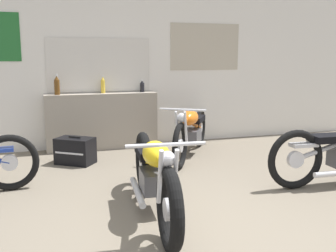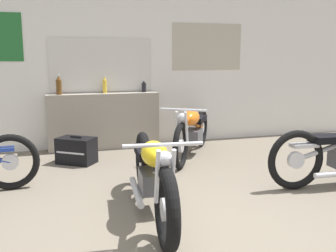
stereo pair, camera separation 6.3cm
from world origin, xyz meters
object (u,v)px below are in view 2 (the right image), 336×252
at_px(motorcycle_orange, 192,130).
at_px(hard_case_black, 77,150).
at_px(bottle_leftmost, 59,86).
at_px(bottle_center, 144,86).
at_px(motorcycle_yellow, 152,174).
at_px(bottle_left_center, 105,85).

xyz_separation_m(motorcycle_orange, hard_case_black, (-1.70, 0.09, -0.21)).
bearing_deg(bottle_leftmost, motorcycle_orange, -24.59).
bearing_deg(bottle_center, bottle_leftmost, -177.15).
bearing_deg(bottle_leftmost, motorcycle_yellow, -75.09).
relative_size(motorcycle_orange, motorcycle_yellow, 0.84).
relative_size(bottle_center, hard_case_black, 0.34).
bearing_deg(motorcycle_yellow, bottle_leftmost, 104.91).
distance_m(bottle_left_center, motorcycle_yellow, 2.99).
bearing_deg(hard_case_black, motorcycle_orange, -2.96).
distance_m(bottle_leftmost, bottle_center, 1.36).
bearing_deg(motorcycle_orange, bottle_left_center, 141.51).
xyz_separation_m(bottle_leftmost, motorcycle_yellow, (0.76, -2.85, -0.64)).
bearing_deg(bottle_left_center, bottle_center, 0.02).
relative_size(bottle_leftmost, bottle_center, 1.55).
height_order(bottle_leftmost, motorcycle_orange, bottle_leftmost).
bearing_deg(motorcycle_orange, hard_case_black, 177.04).
bearing_deg(hard_case_black, bottle_leftmost, 103.34).
bearing_deg(motorcycle_yellow, motorcycle_orange, 60.56).
xyz_separation_m(bottle_leftmost, bottle_left_center, (0.71, 0.07, -0.01)).
xyz_separation_m(bottle_leftmost, bottle_center, (1.36, 0.07, -0.05)).
distance_m(bottle_left_center, bottle_center, 0.65).
bearing_deg(hard_case_black, motorcycle_yellow, -74.51).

